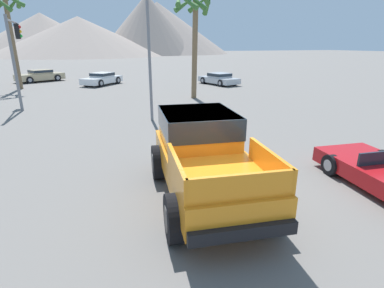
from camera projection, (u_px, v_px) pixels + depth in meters
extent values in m
plane|color=slate|center=(213.00, 188.00, 8.04)|extent=(320.00, 320.00, 0.00)
cube|color=orange|center=(206.00, 167.00, 7.21)|extent=(2.64, 5.01, 0.63)
cube|color=orange|center=(198.00, 127.00, 7.86)|extent=(2.10, 2.34, 0.84)
cube|color=#1E2833|center=(198.00, 122.00, 7.82)|extent=(2.14, 2.39, 0.54)
cube|color=orange|center=(176.00, 170.00, 5.61)|extent=(0.36, 1.90, 0.48)
cube|color=orange|center=(269.00, 163.00, 5.99)|extent=(0.36, 1.90, 0.48)
cube|color=orange|center=(242.00, 187.00, 4.95)|extent=(1.88, 0.35, 0.48)
cube|color=black|center=(187.00, 143.00, 9.53)|extent=(1.93, 0.44, 0.24)
cube|color=black|center=(243.00, 233.00, 5.02)|extent=(1.93, 0.44, 0.24)
cylinder|color=black|center=(158.00, 162.00, 8.50)|extent=(0.47, 1.01, 0.97)
cylinder|color=#232326|center=(158.00, 162.00, 8.50)|extent=(0.43, 0.58, 0.54)
cylinder|color=black|center=(227.00, 157.00, 8.91)|extent=(0.47, 1.01, 0.97)
cylinder|color=#232326|center=(227.00, 157.00, 8.91)|extent=(0.43, 0.58, 0.54)
cylinder|color=black|center=(175.00, 218.00, 5.76)|extent=(0.47, 1.01, 0.97)
cylinder|color=#232326|center=(175.00, 218.00, 5.76)|extent=(0.43, 0.58, 0.54)
cylinder|color=black|center=(272.00, 207.00, 6.16)|extent=(0.47, 1.01, 0.97)
cylinder|color=#232326|center=(272.00, 207.00, 6.16)|extent=(0.43, 0.58, 0.54)
cube|color=#1E2833|center=(383.00, 158.00, 8.02)|extent=(1.54, 0.24, 0.36)
cylinder|color=black|center=(331.00, 165.00, 8.76)|extent=(0.29, 0.64, 0.62)
cylinder|color=#9E9EA3|center=(331.00, 165.00, 8.76)|extent=(0.27, 0.36, 0.34)
cylinder|color=black|center=(380.00, 160.00, 9.15)|extent=(0.29, 0.64, 0.62)
cylinder|color=#9E9EA3|center=(380.00, 160.00, 9.15)|extent=(0.27, 0.36, 0.34)
cube|color=white|center=(102.00, 80.00, 28.35)|extent=(4.15, 4.31, 0.54)
cube|color=white|center=(102.00, 75.00, 28.29)|extent=(2.33, 2.35, 0.41)
cube|color=#1E2833|center=(102.00, 74.00, 28.28)|extent=(2.38, 2.40, 0.25)
cylinder|color=black|center=(100.00, 83.00, 26.93)|extent=(0.61, 0.64, 0.67)
cylinder|color=#9E9EA3|center=(100.00, 83.00, 26.93)|extent=(0.42, 0.43, 0.37)
cylinder|color=black|center=(86.00, 82.00, 27.52)|extent=(0.61, 0.64, 0.67)
cylinder|color=#9E9EA3|center=(86.00, 82.00, 27.52)|extent=(0.42, 0.43, 0.37)
cylinder|color=black|center=(118.00, 80.00, 29.25)|extent=(0.61, 0.64, 0.67)
cylinder|color=#9E9EA3|center=(118.00, 80.00, 29.25)|extent=(0.42, 0.43, 0.37)
cylinder|color=black|center=(104.00, 79.00, 29.84)|extent=(0.61, 0.64, 0.67)
cylinder|color=#9E9EA3|center=(104.00, 79.00, 29.84)|extent=(0.42, 0.43, 0.37)
cube|color=#B7BABF|center=(219.00, 80.00, 28.65)|extent=(2.81, 4.57, 0.50)
cube|color=#B7BABF|center=(220.00, 75.00, 28.43)|extent=(1.98, 2.13, 0.41)
cube|color=#1E2833|center=(220.00, 75.00, 28.41)|extent=(2.02, 2.17, 0.25)
cylinder|color=black|center=(203.00, 80.00, 29.24)|extent=(0.37, 0.66, 0.63)
cylinder|color=#9E9EA3|center=(203.00, 80.00, 29.24)|extent=(0.31, 0.39, 0.35)
cylinder|color=black|center=(217.00, 79.00, 30.18)|extent=(0.37, 0.66, 0.63)
cylinder|color=#9E9EA3|center=(217.00, 79.00, 30.18)|extent=(0.31, 0.39, 0.35)
cylinder|color=black|center=(221.00, 83.00, 27.19)|extent=(0.37, 0.66, 0.63)
cylinder|color=#9E9EA3|center=(221.00, 83.00, 27.19)|extent=(0.31, 0.39, 0.35)
cylinder|color=black|center=(235.00, 82.00, 28.13)|extent=(0.37, 0.66, 0.63)
cylinder|color=#9E9EA3|center=(235.00, 82.00, 28.13)|extent=(0.31, 0.39, 0.35)
cube|color=tan|center=(40.00, 77.00, 30.86)|extent=(4.82, 3.71, 0.62)
cube|color=tan|center=(40.00, 72.00, 30.78)|extent=(2.42, 2.29, 0.39)
cube|color=#1E2833|center=(40.00, 71.00, 30.77)|extent=(2.47, 2.33, 0.23)
cylinder|color=black|center=(30.00, 80.00, 29.38)|extent=(0.70, 0.51, 0.67)
cylinder|color=#9E9EA3|center=(30.00, 80.00, 29.38)|extent=(0.44, 0.38, 0.37)
cylinder|color=black|center=(23.00, 79.00, 30.45)|extent=(0.70, 0.51, 0.67)
cylinder|color=#9E9EA3|center=(23.00, 79.00, 30.45)|extent=(0.44, 0.38, 0.37)
cylinder|color=black|center=(58.00, 78.00, 31.37)|extent=(0.70, 0.51, 0.67)
cylinder|color=#9E9EA3|center=(58.00, 78.00, 31.37)|extent=(0.44, 0.38, 0.37)
cylinder|color=black|center=(50.00, 77.00, 32.45)|extent=(0.70, 0.51, 0.67)
cylinder|color=#9E9EA3|center=(50.00, 77.00, 32.45)|extent=(0.44, 0.38, 0.37)
cylinder|color=slate|center=(14.00, 65.00, 16.56)|extent=(0.16, 0.16, 5.18)
cylinder|color=slate|center=(12.00, 21.00, 17.36)|extent=(0.11, 3.46, 0.11)
cube|color=black|center=(17.00, 31.00, 18.68)|extent=(0.26, 0.34, 0.90)
sphere|color=red|center=(19.00, 27.00, 18.65)|extent=(0.20, 0.20, 0.20)
sphere|color=orange|center=(20.00, 31.00, 18.73)|extent=(0.20, 0.20, 0.20)
sphere|color=green|center=(21.00, 36.00, 18.82)|extent=(0.20, 0.20, 0.20)
cylinder|color=slate|center=(149.00, 48.00, 14.13)|extent=(0.14, 0.14, 7.00)
cylinder|color=brown|center=(195.00, 49.00, 20.36)|extent=(0.36, 0.69, 6.68)
cone|color=#386B2D|center=(209.00, 2.00, 19.84)|extent=(0.49, 1.85, 1.55)
cone|color=#386B2D|center=(201.00, 2.00, 20.40)|extent=(1.57, 1.65, 1.34)
cone|color=#386B2D|center=(187.00, 3.00, 20.41)|extent=(1.97, 0.62, 1.40)
cone|color=#386B2D|center=(178.00, 0.00, 19.52)|extent=(1.02, 1.99, 1.19)
cylinder|color=brown|center=(13.00, 45.00, 24.77)|extent=(0.36, 0.47, 7.22)
cone|color=#386B2D|center=(18.00, 1.00, 24.13)|extent=(0.58, 1.77, 1.08)
cone|color=#386B2D|center=(14.00, 3.00, 24.57)|extent=(1.52, 1.19, 1.37)
cone|color=#386B2D|center=(6.00, 1.00, 24.37)|extent=(1.47, 0.54, 1.11)
cone|color=gray|center=(79.00, 36.00, 99.49)|extent=(56.19, 56.19, 12.41)
cone|color=gray|center=(148.00, 25.00, 111.06)|extent=(38.14, 38.14, 21.00)
cone|color=gray|center=(42.00, 34.00, 120.08)|extent=(57.33, 57.33, 15.57)
cone|color=gray|center=(158.00, 28.00, 123.52)|extent=(58.45, 58.45, 19.94)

